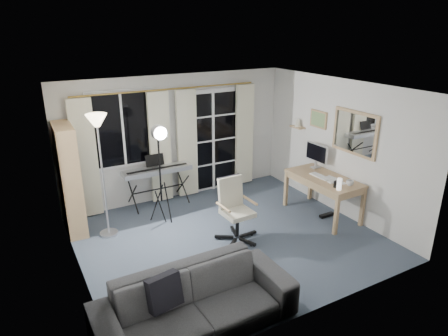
# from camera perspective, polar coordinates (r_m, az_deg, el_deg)

# --- Properties ---
(floor) EXTENTS (4.50, 4.00, 0.02)m
(floor) POSITION_cam_1_polar(r_m,az_deg,el_deg) (6.55, 0.64, -10.06)
(floor) COLOR #384251
(floor) RESTS_ON ground
(window) EXTENTS (1.20, 0.08, 1.40)m
(window) POSITION_cam_1_polar(r_m,az_deg,el_deg) (7.33, -14.33, 5.39)
(window) COLOR white
(window) RESTS_ON floor
(french_door) EXTENTS (1.32, 0.09, 2.11)m
(french_door) POSITION_cam_1_polar(r_m,az_deg,el_deg) (8.08, -1.67, 3.84)
(french_door) COLOR white
(french_door) RESTS_ON floor
(curtains) EXTENTS (3.60, 0.07, 2.13)m
(curtains) POSITION_cam_1_polar(r_m,az_deg,el_deg) (7.63, -7.28, 3.24)
(curtains) COLOR gold
(curtains) RESTS_ON floor
(bookshelf) EXTENTS (0.32, 0.85, 1.80)m
(bookshelf) POSITION_cam_1_polar(r_m,az_deg,el_deg) (6.90, -21.39, -1.97)
(bookshelf) COLOR tan
(bookshelf) RESTS_ON floor
(torchiere_lamp) EXTENTS (0.38, 0.38, 2.01)m
(torchiere_lamp) POSITION_cam_1_polar(r_m,az_deg,el_deg) (6.33, -17.47, 3.89)
(torchiere_lamp) COLOR #B2B2B7
(torchiere_lamp) RESTS_ON floor
(keyboard_piano) EXTENTS (1.29, 0.62, 0.93)m
(keyboard_piano) POSITION_cam_1_polar(r_m,az_deg,el_deg) (7.45, -9.53, -0.43)
(keyboard_piano) COLOR black
(keyboard_piano) RESTS_ON floor
(studio_light) EXTENTS (0.32, 0.35, 1.78)m
(studio_light) POSITION_cam_1_polar(r_m,az_deg,el_deg) (6.56, -9.21, 3.38)
(studio_light) COLOR black
(studio_light) RESTS_ON floor
(office_chair) EXTENTS (0.68, 0.70, 1.01)m
(office_chair) POSITION_cam_1_polar(r_m,az_deg,el_deg) (6.32, 1.36, -5.07)
(office_chair) COLOR black
(office_chair) RESTS_ON floor
(desk) EXTENTS (0.71, 1.38, 0.73)m
(desk) POSITION_cam_1_polar(r_m,az_deg,el_deg) (7.24, 14.05, -1.94)
(desk) COLOR #AB8058
(desk) RESTS_ON floor
(monitor) EXTENTS (0.18, 0.53, 0.46)m
(monitor) POSITION_cam_1_polar(r_m,az_deg,el_deg) (7.55, 13.09, 2.04)
(monitor) COLOR silver
(monitor) RESTS_ON desk
(desk_clutter) EXTENTS (0.42, 0.84, 0.93)m
(desk_clutter) POSITION_cam_1_polar(r_m,az_deg,el_deg) (7.07, 14.89, -3.13)
(desk_clutter) COLOR white
(desk_clutter) RESTS_ON desk
(mug) EXTENTS (0.12, 0.10, 0.12)m
(mug) POSITION_cam_1_polar(r_m,az_deg,el_deg) (6.93, 17.55, -1.95)
(mug) COLOR silver
(mug) RESTS_ON desk
(wall_mirror) EXTENTS (0.04, 0.94, 0.74)m
(wall_mirror) POSITION_cam_1_polar(r_m,az_deg,el_deg) (7.02, 18.18, 4.79)
(wall_mirror) COLOR tan
(wall_mirror) RESTS_ON floor
(framed_print) EXTENTS (0.03, 0.42, 0.32)m
(framed_print) POSITION_cam_1_polar(r_m,az_deg,el_deg) (7.63, 13.35, 6.80)
(framed_print) COLOR tan
(framed_print) RESTS_ON floor
(wall_shelf) EXTENTS (0.16, 0.30, 0.18)m
(wall_shelf) POSITION_cam_1_polar(r_m,az_deg,el_deg) (8.00, 10.48, 6.18)
(wall_shelf) COLOR tan
(wall_shelf) RESTS_ON floor
(sofa) EXTENTS (2.26, 0.68, 0.88)m
(sofa) POSITION_cam_1_polar(r_m,az_deg,el_deg) (4.65, -4.13, -17.51)
(sofa) COLOR #28292A
(sofa) RESTS_ON floor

